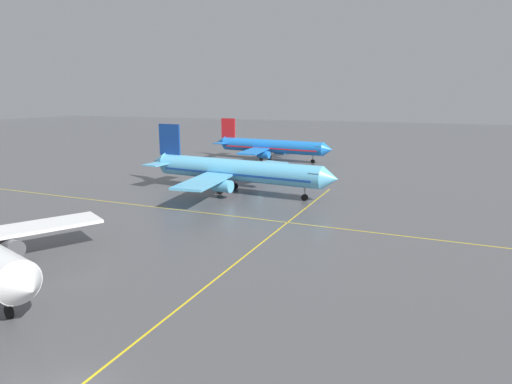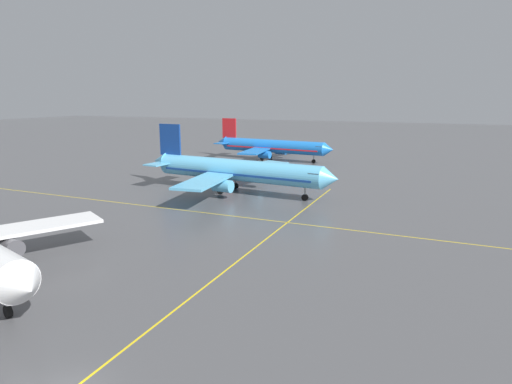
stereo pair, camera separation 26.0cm
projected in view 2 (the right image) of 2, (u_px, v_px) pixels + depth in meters
airliner_second_row at (235, 170)px, 78.93m from camera, size 38.64×33.19×12.01m
airliner_third_row at (271, 146)px, 120.26m from camera, size 35.82×30.72×11.13m
taxiway_markings at (217, 277)px, 42.21m from camera, size 138.41×90.08×0.01m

